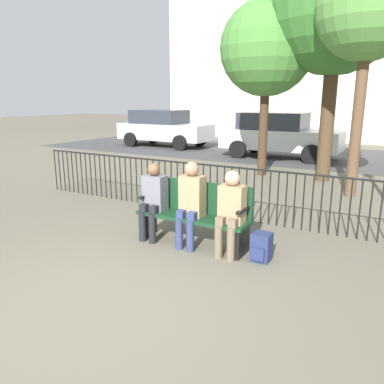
{
  "coord_description": "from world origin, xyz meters",
  "views": [
    {
      "loc": [
        2.54,
        -2.47,
        2.08
      ],
      "look_at": [
        0.0,
        2.01,
        0.8
      ],
      "focal_mm": 35.0,
      "sensor_mm": 36.0,
      "label": 1
    }
  ],
  "objects_px": {
    "tree_1": "(369,9)",
    "tree_2": "(337,8)",
    "park_bench": "(195,211)",
    "seated_person_0": "(153,197)",
    "parked_car_0": "(279,134)",
    "tree_0": "(267,49)",
    "parked_car_2": "(164,128)",
    "seated_person_2": "(231,209)",
    "backpack": "(261,247)",
    "seated_person_1": "(191,200)"
  },
  "relations": [
    {
      "from": "tree_0",
      "to": "parked_car_2",
      "type": "relative_size",
      "value": 1.1
    },
    {
      "from": "tree_0",
      "to": "tree_2",
      "type": "relative_size",
      "value": 0.8
    },
    {
      "from": "seated_person_1",
      "to": "seated_person_0",
      "type": "bearing_deg",
      "value": -179.64
    },
    {
      "from": "tree_1",
      "to": "parked_car_2",
      "type": "relative_size",
      "value": 1.16
    },
    {
      "from": "seated_person_2",
      "to": "tree_2",
      "type": "bearing_deg",
      "value": 88.54
    },
    {
      "from": "seated_person_1",
      "to": "park_bench",
      "type": "bearing_deg",
      "value": 93.39
    },
    {
      "from": "seated_person_2",
      "to": "seated_person_1",
      "type": "bearing_deg",
      "value": 179.64
    },
    {
      "from": "seated_person_2",
      "to": "backpack",
      "type": "bearing_deg",
      "value": 2.8
    },
    {
      "from": "seated_person_0",
      "to": "tree_0",
      "type": "relative_size",
      "value": 0.25
    },
    {
      "from": "backpack",
      "to": "tree_2",
      "type": "bearing_deg",
      "value": 93.03
    },
    {
      "from": "seated_person_0",
      "to": "seated_person_2",
      "type": "height_order",
      "value": "seated_person_2"
    },
    {
      "from": "park_bench",
      "to": "seated_person_1",
      "type": "relative_size",
      "value": 1.36
    },
    {
      "from": "seated_person_1",
      "to": "tree_2",
      "type": "height_order",
      "value": "tree_2"
    },
    {
      "from": "seated_person_2",
      "to": "parked_car_2",
      "type": "relative_size",
      "value": 0.28
    },
    {
      "from": "seated_person_0",
      "to": "seated_person_1",
      "type": "bearing_deg",
      "value": 0.36
    },
    {
      "from": "seated_person_1",
      "to": "backpack",
      "type": "distance_m",
      "value": 1.17
    },
    {
      "from": "seated_person_2",
      "to": "parked_car_0",
      "type": "xyz_separation_m",
      "value": [
        -2.1,
        9.03,
        0.19
      ]
    },
    {
      "from": "park_bench",
      "to": "seated_person_0",
      "type": "distance_m",
      "value": 0.67
    },
    {
      "from": "tree_1",
      "to": "parked_car_2",
      "type": "xyz_separation_m",
      "value": [
        -8.61,
        5.5,
        -2.96
      ]
    },
    {
      "from": "park_bench",
      "to": "backpack",
      "type": "height_order",
      "value": "park_bench"
    },
    {
      "from": "parked_car_2",
      "to": "tree_2",
      "type": "bearing_deg",
      "value": -27.89
    },
    {
      "from": "seated_person_1",
      "to": "tree_2",
      "type": "distance_m",
      "value": 6.7
    },
    {
      "from": "seated_person_2",
      "to": "tree_1",
      "type": "xyz_separation_m",
      "value": [
        1.0,
        4.27,
        3.15
      ]
    },
    {
      "from": "tree_1",
      "to": "seated_person_0",
      "type": "bearing_deg",
      "value": -117.91
    },
    {
      "from": "park_bench",
      "to": "tree_1",
      "type": "distance_m",
      "value": 5.55
    },
    {
      "from": "seated_person_2",
      "to": "parked_car_0",
      "type": "distance_m",
      "value": 9.27
    },
    {
      "from": "tree_0",
      "to": "parked_car_2",
      "type": "height_order",
      "value": "tree_0"
    },
    {
      "from": "parked_car_0",
      "to": "tree_1",
      "type": "bearing_deg",
      "value": -56.96
    },
    {
      "from": "tree_0",
      "to": "parked_car_2",
      "type": "bearing_deg",
      "value": 145.57
    },
    {
      "from": "park_bench",
      "to": "seated_person_2",
      "type": "bearing_deg",
      "value": -11.8
    },
    {
      "from": "tree_2",
      "to": "parked_car_0",
      "type": "height_order",
      "value": "tree_2"
    },
    {
      "from": "parked_car_0",
      "to": "seated_person_2",
      "type": "bearing_deg",
      "value": -76.93
    },
    {
      "from": "parked_car_0",
      "to": "backpack",
      "type": "bearing_deg",
      "value": -74.25
    },
    {
      "from": "park_bench",
      "to": "parked_car_2",
      "type": "xyz_separation_m",
      "value": [
        -6.99,
        9.64,
        0.35
      ]
    },
    {
      "from": "tree_0",
      "to": "park_bench",
      "type": "bearing_deg",
      "value": -80.81
    },
    {
      "from": "tree_1",
      "to": "tree_2",
      "type": "relative_size",
      "value": 0.84
    },
    {
      "from": "seated_person_0",
      "to": "tree_2",
      "type": "xyz_separation_m",
      "value": [
        1.41,
        5.66,
        3.54
      ]
    },
    {
      "from": "seated_person_1",
      "to": "parked_car_0",
      "type": "height_order",
      "value": "parked_car_0"
    },
    {
      "from": "tree_0",
      "to": "parked_car_0",
      "type": "height_order",
      "value": "tree_0"
    },
    {
      "from": "park_bench",
      "to": "seated_person_1",
      "type": "height_order",
      "value": "seated_person_1"
    },
    {
      "from": "park_bench",
      "to": "tree_2",
      "type": "bearing_deg",
      "value": 82.1
    },
    {
      "from": "tree_1",
      "to": "parked_car_0",
      "type": "bearing_deg",
      "value": 123.04
    },
    {
      "from": "tree_0",
      "to": "parked_car_0",
      "type": "xyz_separation_m",
      "value": [
        -0.59,
        3.45,
        -2.52
      ]
    },
    {
      "from": "seated_person_0",
      "to": "park_bench",
      "type": "bearing_deg",
      "value": 11.53
    },
    {
      "from": "seated_person_2",
      "to": "tree_0",
      "type": "height_order",
      "value": "tree_0"
    },
    {
      "from": "seated_person_2",
      "to": "tree_0",
      "type": "xyz_separation_m",
      "value": [
        -1.51,
        5.58,
        2.71
      ]
    },
    {
      "from": "tree_0",
      "to": "tree_2",
      "type": "bearing_deg",
      "value": 2.81
    },
    {
      "from": "backpack",
      "to": "parked_car_0",
      "type": "relative_size",
      "value": 0.09
    },
    {
      "from": "backpack",
      "to": "parked_car_2",
      "type": "bearing_deg",
      "value": 129.58
    },
    {
      "from": "backpack",
      "to": "tree_1",
      "type": "height_order",
      "value": "tree_1"
    }
  ]
}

